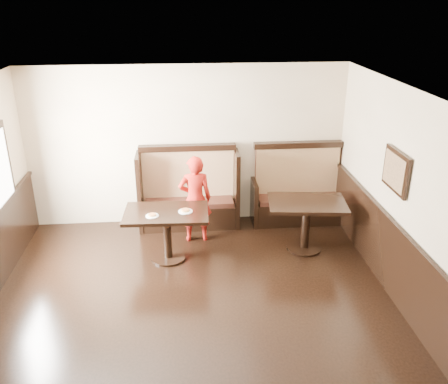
{
  "coord_description": "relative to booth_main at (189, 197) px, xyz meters",
  "views": [
    {
      "loc": [
        -0.06,
        -4.42,
        3.86
      ],
      "look_at": [
        0.54,
        2.35,
        1.0
      ],
      "focal_mm": 38.0,
      "sensor_mm": 36.0,
      "label": 1
    }
  ],
  "objects": [
    {
      "name": "booth_neighbor",
      "position": [
        1.95,
        -0.0,
        -0.05
      ],
      "size": [
        1.65,
        0.72,
        1.45
      ],
      "color": "black",
      "rests_on": "ground"
    },
    {
      "name": "pizza_plate_left",
      "position": [
        -0.56,
        -1.32,
        0.29
      ],
      "size": [
        0.2,
        0.2,
        0.04
      ],
      "color": "white",
      "rests_on": "table_main"
    },
    {
      "name": "child",
      "position": [
        0.1,
        -0.59,
        0.22
      ],
      "size": [
        0.56,
        0.38,
        1.48
      ],
      "primitive_type": "imported",
      "rotation": [
        0.0,
        0.0,
        3.19
      ],
      "color": "#A31911",
      "rests_on": "ground"
    },
    {
      "name": "room_shell",
      "position": [
        -0.3,
        -3.01,
        0.14
      ],
      "size": [
        7.0,
        7.0,
        7.0
      ],
      "color": "beige",
      "rests_on": "ground"
    },
    {
      "name": "booth_main",
      "position": [
        0.0,
        0.0,
        0.0
      ],
      "size": [
        1.75,
        0.72,
        1.45
      ],
      "color": "black",
      "rests_on": "ground"
    },
    {
      "name": "table_main",
      "position": [
        -0.36,
        -1.18,
        0.09
      ],
      "size": [
        1.3,
        0.84,
        0.81
      ],
      "rotation": [
        0.0,
        0.0,
        -0.04
      ],
      "color": "black",
      "rests_on": "ground"
    },
    {
      "name": "table_neighbor",
      "position": [
        1.84,
        -1.07,
        0.1
      ],
      "size": [
        1.29,
        0.92,
        0.84
      ],
      "rotation": [
        0.0,
        0.0,
        -0.11
      ],
      "color": "black",
      "rests_on": "ground"
    },
    {
      "name": "ground",
      "position": [
        0.0,
        -3.3,
        -0.53
      ],
      "size": [
        7.0,
        7.0,
        0.0
      ],
      "primitive_type": "plane",
      "color": "black",
      "rests_on": "ground"
    },
    {
      "name": "pizza_plate_right",
      "position": [
        -0.07,
        -1.2,
        0.3
      ],
      "size": [
        0.22,
        0.22,
        0.04
      ],
      "color": "white",
      "rests_on": "table_main"
    }
  ]
}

